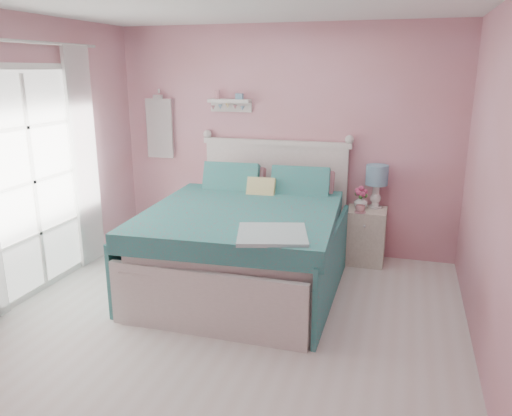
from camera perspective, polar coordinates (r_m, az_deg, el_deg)
The scene contains 12 objects.
floor at distance 4.22m, azimuth -4.73°, elevation -14.42°, with size 4.50×4.50×0.00m, color silver.
room_shell at distance 3.69m, azimuth -5.28°, elevation 7.40°, with size 4.50×4.50×4.50m.
bed at distance 5.02m, azimuth -0.97°, elevation -3.95°, with size 1.89×2.31×1.31m.
nightstand at distance 5.70m, azimuth 12.39°, elevation -3.12°, with size 0.43×0.42×0.62m.
table_lamp at distance 5.62m, azimuth 13.64°, elevation 3.32°, with size 0.24×0.24×0.48m.
vase at distance 5.62m, azimuth 11.87°, elevation 0.71°, with size 0.15×0.15×0.15m, color white.
teacup at distance 5.46m, azimuth 11.83°, elevation -0.10°, with size 0.10×0.10×0.08m, color pink.
roses at distance 5.58m, azimuth 11.91°, elevation 1.85°, with size 0.14×0.11×0.12m.
wall_shelf at distance 5.94m, azimuth -2.99°, elevation 11.99°, with size 0.50×0.15×0.25m.
hanging_dress at distance 6.33m, azimuth -10.97°, elevation 8.91°, with size 0.34×0.03×0.72m, color white.
french_door at distance 5.16m, azimuth -24.14°, elevation 2.68°, with size 0.04×1.32×2.16m.
curtain_far at distance 5.68m, azimuth -19.03°, elevation 5.36°, with size 0.04×0.40×2.32m, color white.
Camera 1 is at (1.38, -3.38, 2.10)m, focal length 35.00 mm.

